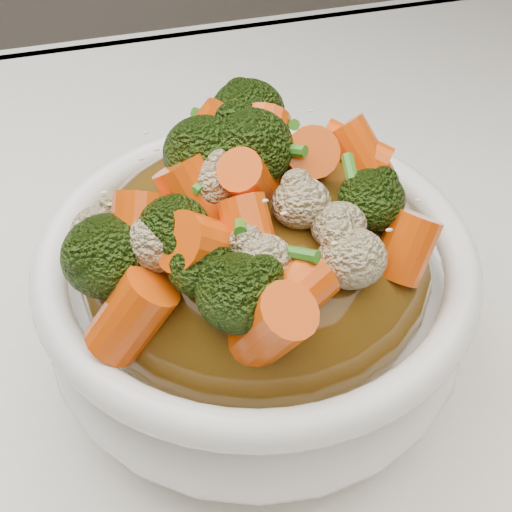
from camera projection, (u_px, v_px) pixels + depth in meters
name	position (u px, v px, depth m)	size (l,w,h in m)	color
tablecloth	(169.00, 376.00, 0.43)	(1.20, 0.80, 0.04)	white
bowl	(256.00, 301.00, 0.39)	(0.23, 0.23, 0.09)	white
sauce_base	(256.00, 260.00, 0.37)	(0.18, 0.18, 0.10)	#56390E
carrots	(256.00, 158.00, 0.32)	(0.18, 0.18, 0.05)	#EA4F07
broccoli	(256.00, 160.00, 0.33)	(0.18, 0.18, 0.05)	black
cauliflower	(256.00, 163.00, 0.33)	(0.18, 0.18, 0.04)	#C8B889
scallions	(256.00, 156.00, 0.32)	(0.14, 0.14, 0.02)	#2D721A
sesame_seeds	(256.00, 156.00, 0.32)	(0.16, 0.16, 0.01)	beige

